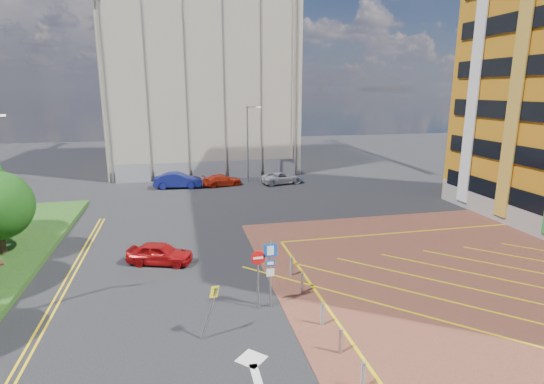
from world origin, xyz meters
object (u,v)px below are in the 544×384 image
object	(u,v)px
lamp_back	(248,141)
car_red_back	(222,180)
car_blue_back	(178,180)
sign_cluster	(266,268)
car_silver_back	(282,178)
warning_sign	(211,305)
car_red_left	(160,253)

from	to	relation	value
lamp_back	car_red_back	distance (m)	5.06
lamp_back	car_blue_back	distance (m)	8.41
sign_cluster	car_silver_back	xyz separation A→B (m)	(6.97, 25.14, -1.33)
warning_sign	car_red_left	world-z (taller)	warning_sign
sign_cluster	car_red_left	size ratio (longest dim) A/B	0.87
car_red_left	car_blue_back	distance (m)	19.29
warning_sign	car_red_back	world-z (taller)	warning_sign
warning_sign	lamp_back	bearing A→B (deg)	77.59
lamp_back	sign_cluster	world-z (taller)	lamp_back
lamp_back	car_red_left	bearing A→B (deg)	-112.49
warning_sign	car_red_back	size ratio (longest dim) A/B	0.56
sign_cluster	car_blue_back	bearing A→B (deg)	98.19
car_blue_back	car_silver_back	size ratio (longest dim) A/B	1.05
car_blue_back	car_red_back	size ratio (longest dim) A/B	1.17
car_red_back	warning_sign	bearing A→B (deg)	161.91
car_silver_back	car_blue_back	bearing A→B (deg)	77.01
lamp_back	warning_sign	bearing A→B (deg)	-102.41
lamp_back	car_blue_back	world-z (taller)	lamp_back
car_red_left	car_red_back	bearing A→B (deg)	2.06
warning_sign	car_silver_back	distance (m)	28.70
car_red_back	lamp_back	bearing A→B (deg)	-74.23
car_blue_back	warning_sign	bearing A→B (deg)	-171.38
lamp_back	warning_sign	size ratio (longest dim) A/B	3.57
lamp_back	car_silver_back	world-z (taller)	lamp_back
lamp_back	warning_sign	distance (m)	29.76
car_blue_back	car_red_back	bearing A→B (deg)	-83.32
warning_sign	car_blue_back	xyz separation A→B (m)	(-1.08, 27.38, -0.66)
warning_sign	car_red_left	distance (m)	8.46
car_red_back	car_blue_back	bearing A→B (deg)	79.23
car_red_back	car_silver_back	bearing A→B (deg)	-104.38
warning_sign	car_silver_back	world-z (taller)	warning_sign
lamp_back	car_blue_back	size ratio (longest dim) A/B	1.70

